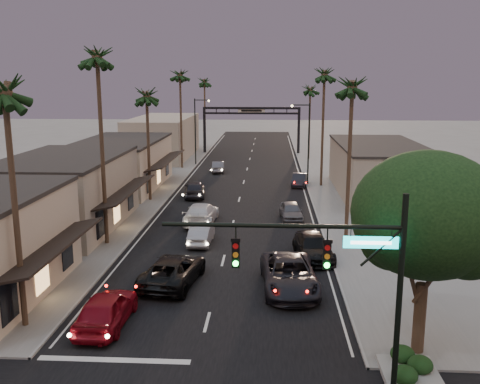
# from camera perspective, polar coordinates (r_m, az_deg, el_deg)

# --- Properties ---
(ground) EXTENTS (200.00, 200.00, 0.00)m
(ground) POSITION_cam_1_polar(r_m,az_deg,el_deg) (55.31, 0.10, -0.11)
(ground) COLOR slate
(ground) RESTS_ON ground
(road) EXTENTS (14.00, 120.00, 0.02)m
(road) POSITION_cam_1_polar(r_m,az_deg,el_deg) (60.19, 0.36, 0.89)
(road) COLOR black
(road) RESTS_ON ground
(sidewalk_left) EXTENTS (5.00, 92.00, 0.12)m
(sidewalk_left) POSITION_cam_1_polar(r_m,az_deg,el_deg) (68.14, -7.35, 2.15)
(sidewalk_left) COLOR slate
(sidewalk_left) RESTS_ON ground
(sidewalk_right) EXTENTS (5.00, 92.00, 0.12)m
(sidewalk_right) POSITION_cam_1_polar(r_m,az_deg,el_deg) (67.31, 8.77, 1.99)
(sidewalk_right) COLOR slate
(sidewalk_right) RESTS_ON ground
(storefront_mid) EXTENTS (8.00, 14.00, 5.50)m
(storefront_mid) POSITION_cam_1_polar(r_m,az_deg,el_deg) (43.96, -18.13, -0.23)
(storefront_mid) COLOR gray
(storefront_mid) RESTS_ON ground
(storefront_far) EXTENTS (8.00, 16.00, 5.00)m
(storefront_far) POSITION_cam_1_polar(r_m,az_deg,el_deg) (58.93, -12.53, 2.83)
(storefront_far) COLOR #C0AB92
(storefront_far) RESTS_ON ground
(storefront_dist) EXTENTS (8.00, 20.00, 6.00)m
(storefront_dist) POSITION_cam_1_polar(r_m,az_deg,el_deg) (81.05, -8.18, 5.79)
(storefront_dist) COLOR gray
(storefront_dist) RESTS_ON ground
(building_right) EXTENTS (8.00, 18.00, 5.00)m
(building_right) POSITION_cam_1_polar(r_m,az_deg,el_deg) (55.85, 14.60, 2.23)
(building_right) COLOR gray
(building_right) RESTS_ON ground
(traffic_signal) EXTENTS (8.51, 0.22, 7.80)m
(traffic_signal) POSITION_cam_1_polar(r_m,az_deg,el_deg) (19.33, 11.24, -8.00)
(traffic_signal) COLOR black
(traffic_signal) RESTS_ON ground
(corner_tree) EXTENTS (6.20, 6.20, 8.80)m
(corner_tree) POSITION_cam_1_polar(r_m,az_deg,el_deg) (23.10, 19.52, -2.83)
(corner_tree) COLOR #38281C
(corner_tree) RESTS_ON ground
(planter) EXTENTS (2.20, 2.60, 0.24)m
(planter) POSITION_cam_1_polar(r_m,az_deg,el_deg) (23.38, 17.65, -18.41)
(planter) COLOR gray
(planter) RESTS_ON ground
(arch) EXTENTS (15.20, 0.40, 7.27)m
(arch) POSITION_cam_1_polar(r_m,az_deg,el_deg) (84.26, 1.23, 7.87)
(arch) COLOR black
(arch) RESTS_ON ground
(streetlight_right) EXTENTS (2.13, 0.30, 9.00)m
(streetlight_right) POSITION_cam_1_polar(r_m,az_deg,el_deg) (59.45, 7.08, 5.85)
(streetlight_right) COLOR black
(streetlight_right) RESTS_ON ground
(streetlight_left) EXTENTS (2.13, 0.30, 9.00)m
(streetlight_left) POSITION_cam_1_polar(r_m,az_deg,el_deg) (72.94, -4.59, 7.03)
(streetlight_left) COLOR black
(streetlight_left) RESTS_ON ground
(palm_la) EXTENTS (3.20, 3.20, 13.20)m
(palm_la) POSITION_cam_1_polar(r_m,az_deg,el_deg) (25.74, -23.90, 10.61)
(palm_la) COLOR #38281C
(palm_la) RESTS_ON ground
(palm_lb) EXTENTS (3.20, 3.20, 15.20)m
(palm_lb) POSITION_cam_1_polar(r_m,az_deg,el_deg) (37.84, -15.03, 14.29)
(palm_lb) COLOR #38281C
(palm_lb) RESTS_ON ground
(palm_lc) EXTENTS (3.20, 3.20, 12.20)m
(palm_lc) POSITION_cam_1_polar(r_m,az_deg,el_deg) (51.32, -9.95, 10.56)
(palm_lc) COLOR #38281C
(palm_lc) RESTS_ON ground
(palm_ld) EXTENTS (3.20, 3.20, 14.20)m
(palm_ld) POSITION_cam_1_polar(r_m,az_deg,el_deg) (69.96, -6.43, 12.60)
(palm_ld) COLOR #38281C
(palm_ld) RESTS_ON ground
(palm_ra) EXTENTS (3.20, 3.20, 13.20)m
(palm_ra) POSITION_cam_1_polar(r_m,az_deg,el_deg) (38.40, 11.92, 11.50)
(palm_ra) COLOR #38281C
(palm_ra) RESTS_ON ground
(palm_rb) EXTENTS (3.20, 3.20, 14.20)m
(palm_rb) POSITION_cam_1_polar(r_m,az_deg,el_deg) (58.27, 9.01, 12.66)
(palm_rb) COLOR #38281C
(palm_rb) RESTS_ON ground
(palm_rc) EXTENTS (3.20, 3.20, 12.20)m
(palm_rc) POSITION_cam_1_polar(r_m,az_deg,el_deg) (78.20, 7.52, 11.07)
(palm_rc) COLOR #38281C
(palm_rc) RESTS_ON ground
(palm_far) EXTENTS (3.20, 3.20, 13.20)m
(palm_far) POSITION_cam_1_polar(r_m,az_deg,el_deg) (92.68, -3.82, 11.88)
(palm_far) COLOR #38281C
(palm_far) RESTS_ON ground
(oncoming_red) EXTENTS (2.13, 5.09, 1.72)m
(oncoming_red) POSITION_cam_1_polar(r_m,az_deg,el_deg) (26.84, -14.08, -12.01)
(oncoming_red) COLOR maroon
(oncoming_red) RESTS_ON ground
(oncoming_pickup) EXTENTS (3.53, 6.25, 1.65)m
(oncoming_pickup) POSITION_cam_1_polar(r_m,az_deg,el_deg) (31.28, -7.15, -8.27)
(oncoming_pickup) COLOR black
(oncoming_pickup) RESTS_ON ground
(oncoming_silver) EXTENTS (1.56, 4.17, 1.36)m
(oncoming_silver) POSITION_cam_1_polar(r_m,az_deg,el_deg) (38.47, -4.16, -4.54)
(oncoming_silver) COLOR gray
(oncoming_silver) RESTS_ON ground
(oncoming_white) EXTENTS (2.58, 5.85, 1.67)m
(oncoming_white) POSITION_cam_1_polar(r_m,az_deg,el_deg) (43.77, -4.17, -2.28)
(oncoming_white) COLOR silver
(oncoming_white) RESTS_ON ground
(oncoming_dgrey) EXTENTS (2.54, 5.07, 1.66)m
(oncoming_dgrey) POSITION_cam_1_polar(r_m,az_deg,el_deg) (53.46, -4.86, 0.33)
(oncoming_dgrey) COLOR black
(oncoming_dgrey) RESTS_ON ground
(oncoming_grey_far) EXTENTS (1.76, 4.26, 1.37)m
(oncoming_grey_far) POSITION_cam_1_polar(r_m,az_deg,el_deg) (67.61, -2.35, 2.70)
(oncoming_grey_far) COLOR #56555B
(oncoming_grey_far) RESTS_ON ground
(curbside_near) EXTENTS (3.42, 6.61, 1.78)m
(curbside_near) POSITION_cam_1_polar(r_m,az_deg,el_deg) (30.32, 5.28, -8.76)
(curbside_near) COLOR black
(curbside_near) RESTS_ON ground
(curbside_black) EXTENTS (2.83, 5.54, 1.54)m
(curbside_black) POSITION_cam_1_polar(r_m,az_deg,el_deg) (35.66, 7.82, -5.82)
(curbside_black) COLOR black
(curbside_black) RESTS_ON ground
(curbside_grey) EXTENTS (2.09, 4.47, 1.48)m
(curbside_grey) POSITION_cam_1_polar(r_m,az_deg,el_deg) (44.91, 5.46, -2.06)
(curbside_grey) COLOR #525257
(curbside_grey) RESTS_ON ground
(curbside_far) EXTENTS (1.98, 4.30, 1.37)m
(curbside_far) POSITION_cam_1_polar(r_m,az_deg,el_deg) (59.17, 6.32, 1.29)
(curbside_far) COLOR black
(curbside_far) RESTS_ON ground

